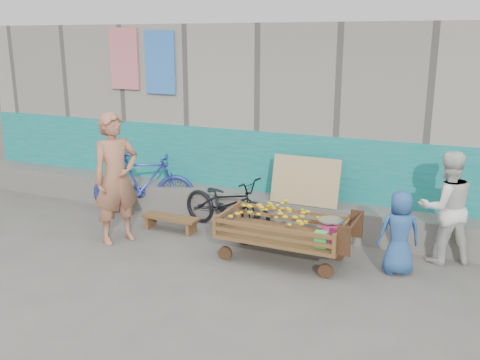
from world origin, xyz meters
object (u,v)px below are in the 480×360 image
at_px(woman, 446,207).
at_px(bicycle_dark, 227,203).
at_px(bench, 170,220).
at_px(bicycle_blue, 144,183).
at_px(vendor_man, 116,178).
at_px(banana_cart, 280,223).
at_px(child, 399,233).

xyz_separation_m(woman, bicycle_dark, (-3.03, -0.07, -0.32)).
bearing_deg(bench, bicycle_dark, 29.35).
xyz_separation_m(bench, bicycle_blue, (-0.82, 0.53, 0.34)).
relative_size(woman, bicycle_blue, 0.86).
height_order(vendor_man, woman, vendor_man).
relative_size(bicycle_dark, bicycle_blue, 0.92).
bearing_deg(bicycle_blue, banana_cart, -129.99).
height_order(banana_cart, woman, woman).
height_order(child, bicycle_blue, child).
height_order(vendor_man, bicycle_dark, vendor_man).
bearing_deg(vendor_man, bicycle_blue, 45.55).
bearing_deg(bench, bicycle_blue, 147.08).
height_order(bench, child, child).
distance_m(bench, bicycle_dark, 0.88).
height_order(banana_cart, bicycle_blue, bicycle_blue).
distance_m(woman, bicycle_dark, 3.05).
relative_size(bench, bicycle_blue, 0.53).
bearing_deg(vendor_man, banana_cart, -54.40).
bearing_deg(bicycle_dark, bicycle_blue, 96.39).
bearing_deg(bench, child, -1.98).
relative_size(vendor_man, bicycle_dark, 1.18).
relative_size(banana_cart, child, 1.70).
bearing_deg(vendor_man, bench, -5.89).
relative_size(banana_cart, bench, 1.99).
relative_size(bench, woman, 0.61).
distance_m(bicycle_dark, bicycle_blue, 1.56).
distance_m(child, bicycle_dark, 2.62).
xyz_separation_m(banana_cart, bench, (-1.86, 0.34, -0.35)).
distance_m(vendor_man, woman, 4.36).
distance_m(banana_cart, woman, 2.09).
xyz_separation_m(banana_cart, vendor_man, (-2.29, -0.32, 0.41)).
xyz_separation_m(banana_cart, child, (1.44, 0.23, 0.01)).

